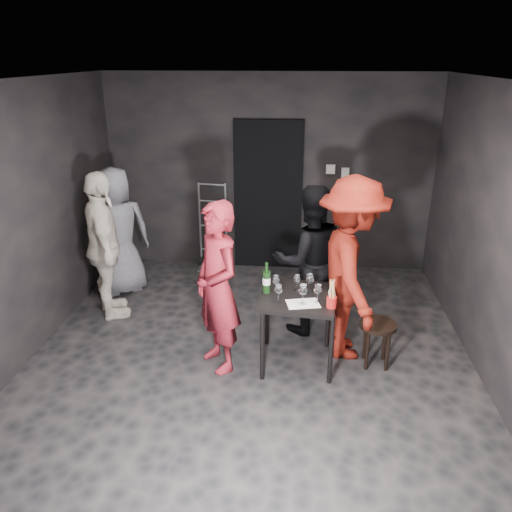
# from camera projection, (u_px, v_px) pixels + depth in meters

# --- Properties ---
(floor) EXTENTS (4.50, 5.00, 0.02)m
(floor) POSITION_uv_depth(u_px,v_px,m) (250.00, 358.00, 5.14)
(floor) COLOR black
(floor) RESTS_ON ground
(ceiling) EXTENTS (4.50, 5.00, 0.02)m
(ceiling) POSITION_uv_depth(u_px,v_px,m) (249.00, 81.00, 4.12)
(ceiling) COLOR silver
(ceiling) RESTS_ON ground
(wall_back) EXTENTS (4.50, 0.04, 2.70)m
(wall_back) POSITION_uv_depth(u_px,v_px,m) (268.00, 174.00, 6.93)
(wall_back) COLOR black
(wall_back) RESTS_ON ground
(wall_front) EXTENTS (4.50, 0.04, 2.70)m
(wall_front) POSITION_uv_depth(u_px,v_px,m) (194.00, 414.00, 2.32)
(wall_front) COLOR black
(wall_front) RESTS_ON ground
(wall_left) EXTENTS (0.04, 5.00, 2.70)m
(wall_left) POSITION_uv_depth(u_px,v_px,m) (19.00, 227.00, 4.82)
(wall_left) COLOR black
(wall_left) RESTS_ON ground
(wall_right) EXTENTS (0.04, 5.00, 2.70)m
(wall_right) POSITION_uv_depth(u_px,v_px,m) (501.00, 242.00, 4.43)
(wall_right) COLOR black
(wall_right) RESTS_ON ground
(doorway) EXTENTS (0.95, 0.10, 2.10)m
(doorway) POSITION_uv_depth(u_px,v_px,m) (268.00, 196.00, 6.99)
(doorway) COLOR black
(doorway) RESTS_ON ground
(wallbox_upper) EXTENTS (0.12, 0.06, 0.12)m
(wallbox_upper) POSITION_uv_depth(u_px,v_px,m) (331.00, 169.00, 6.78)
(wallbox_upper) COLOR #B7B7B2
(wallbox_upper) RESTS_ON wall_back
(wallbox_lower) EXTENTS (0.10, 0.06, 0.14)m
(wallbox_lower) POSITION_uv_depth(u_px,v_px,m) (345.00, 173.00, 6.78)
(wallbox_lower) COLOR #B7B7B2
(wallbox_lower) RESTS_ON wall_back
(hand_truck) EXTENTS (0.42, 0.35, 1.25)m
(hand_truck) POSITION_uv_depth(u_px,v_px,m) (214.00, 253.00, 7.23)
(hand_truck) COLOR #B2B2B7
(hand_truck) RESTS_ON floor
(tasting_table) EXTENTS (0.72, 0.72, 0.75)m
(tasting_table) POSITION_uv_depth(u_px,v_px,m) (298.00, 305.00, 4.83)
(tasting_table) COLOR black
(tasting_table) RESTS_ON floor
(stool) EXTENTS (0.36, 0.36, 0.47)m
(stool) POSITION_uv_depth(u_px,v_px,m) (378.00, 331.00, 4.89)
(stool) COLOR black
(stool) RESTS_ON floor
(server_red) EXTENTS (0.78, 0.83, 1.91)m
(server_red) POSITION_uv_depth(u_px,v_px,m) (217.00, 278.00, 4.68)
(server_red) COLOR maroon
(server_red) RESTS_ON floor
(woman_black) EXTENTS (1.01, 0.73, 1.86)m
(woman_black) POSITION_uv_depth(u_px,v_px,m) (310.00, 252.00, 5.34)
(woman_black) COLOR black
(woman_black) RESTS_ON floor
(man_maroon) EXTENTS (0.91, 1.59, 2.32)m
(man_maroon) POSITION_uv_depth(u_px,v_px,m) (353.00, 248.00, 4.82)
(man_maroon) COLOR maroon
(man_maroon) RESTS_ON floor
(bystander_cream) EXTENTS (1.06, 1.30, 2.00)m
(bystander_cream) POSITION_uv_depth(u_px,v_px,m) (103.00, 236.00, 5.62)
(bystander_cream) COLOR silver
(bystander_cream) RESTS_ON floor
(bystander_grey) EXTENTS (1.00, 0.87, 1.81)m
(bystander_grey) POSITION_uv_depth(u_px,v_px,m) (117.00, 226.00, 6.25)
(bystander_grey) COLOR slate
(bystander_grey) RESTS_ON floor
(tasting_mat) EXTENTS (0.33, 0.26, 0.00)m
(tasting_mat) POSITION_uv_depth(u_px,v_px,m) (303.00, 304.00, 4.63)
(tasting_mat) COLOR white
(tasting_mat) RESTS_ON tasting_table
(wine_glass_a) EXTENTS (0.09, 0.09, 0.19)m
(wine_glass_a) POSITION_uv_depth(u_px,v_px,m) (279.00, 292.00, 4.64)
(wine_glass_a) COLOR white
(wine_glass_a) RESTS_ON tasting_table
(wine_glass_b) EXTENTS (0.08, 0.08, 0.19)m
(wine_glass_b) POSITION_uv_depth(u_px,v_px,m) (276.00, 283.00, 4.84)
(wine_glass_b) COLOR white
(wine_glass_b) RESTS_ON tasting_table
(wine_glass_c) EXTENTS (0.08, 0.08, 0.18)m
(wine_glass_c) POSITION_uv_depth(u_px,v_px,m) (297.00, 282.00, 4.86)
(wine_glass_c) COLOR white
(wine_glass_c) RESTS_ON tasting_table
(wine_glass_d) EXTENTS (0.11, 0.11, 0.22)m
(wine_glass_d) POSITION_uv_depth(u_px,v_px,m) (303.00, 293.00, 4.59)
(wine_glass_d) COLOR white
(wine_glass_d) RESTS_ON tasting_table
(wine_glass_e) EXTENTS (0.10, 0.10, 0.20)m
(wine_glass_e) POSITION_uv_depth(u_px,v_px,m) (318.00, 293.00, 4.62)
(wine_glass_e) COLOR white
(wine_glass_e) RESTS_ON tasting_table
(wine_glass_f) EXTENTS (0.09, 0.09, 0.21)m
(wine_glass_f) POSITION_uv_depth(u_px,v_px,m) (310.00, 282.00, 4.82)
(wine_glass_f) COLOR white
(wine_glass_f) RESTS_ON tasting_table
(wine_bottle) EXTENTS (0.08, 0.08, 0.31)m
(wine_bottle) POSITION_uv_depth(u_px,v_px,m) (267.00, 281.00, 4.81)
(wine_bottle) COLOR black
(wine_bottle) RESTS_ON tasting_table
(breadstick_cup) EXTENTS (0.09, 0.09, 0.29)m
(breadstick_cup) POSITION_uv_depth(u_px,v_px,m) (332.00, 294.00, 4.52)
(breadstick_cup) COLOR #A11514
(breadstick_cup) RESTS_ON tasting_table
(reserved_card) EXTENTS (0.08, 0.13, 0.10)m
(reserved_card) POSITION_uv_depth(u_px,v_px,m) (331.00, 290.00, 4.78)
(reserved_card) COLOR white
(reserved_card) RESTS_ON tasting_table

